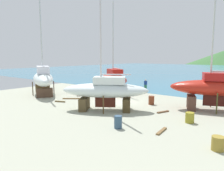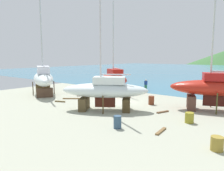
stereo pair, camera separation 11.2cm
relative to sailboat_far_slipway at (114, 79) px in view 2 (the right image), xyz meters
The scene contains 15 objects.
ground_plane 8.82m from the sailboat_far_slipway, 57.98° to the right, with size 38.47×38.47×0.00m, color #A3A690.
sailboat_far_slipway is the anchor object (origin of this frame).
sailboat_large_starboard 10.40m from the sailboat_far_slipway, 56.46° to the right, with size 8.30×6.74×12.97m.
sailboat_mid_port 14.16m from the sailboat_far_slipway, ahead, with size 8.49×5.62×11.87m.
sailboat_small_center 9.75m from the sailboat_far_slipway, 131.28° to the right, with size 9.17×6.86×15.70m.
worker 5.32m from the sailboat_far_slipway, 59.75° to the left, with size 0.45×0.27×1.66m.
barrel_rust_far 9.00m from the sailboat_far_slipway, 25.03° to the right, with size 0.61×0.61×0.92m, color brown.
barrel_blue_faded 15.57m from the sailboat_far_slipway, 29.61° to the right, with size 0.67×0.67×0.82m, color olive.
barrel_rust_mid 15.75m from the sailboat_far_slipway, 50.95° to the right, with size 0.56×0.56×0.92m, color #35516A.
barrel_tipped_center 20.21m from the sailboat_far_slipway, 35.55° to the right, with size 0.68×0.68×0.79m, color olive.
timber_long_aft 9.33m from the sailboat_far_slipway, 94.04° to the right, with size 1.26×0.17×0.14m, color brown.
timber_short_cross 16.84m from the sailboat_far_slipway, 40.76° to the right, with size 1.60×0.21×0.11m, color brown.
timber_plank_far 7.31m from the sailboat_far_slipway, 96.42° to the right, with size 2.59×0.13×0.14m, color olive.
timber_plank_near 12.28m from the sailboat_far_slipway, 30.09° to the right, with size 1.36×0.19×0.12m, color brown.
timber_short_skew 5.33m from the sailboat_far_slipway, 104.51° to the right, with size 1.78×0.15×0.14m, color brown.
Camera 2 is at (14.38, -19.49, 5.14)m, focal length 34.54 mm.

